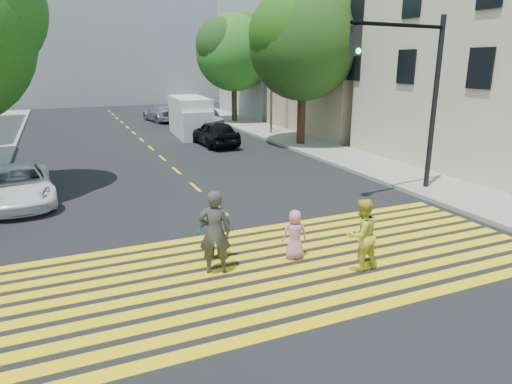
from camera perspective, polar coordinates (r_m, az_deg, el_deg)
ground at (r=10.24m, az=6.84°, el=-11.90°), size 120.00×120.00×0.00m
sidewalk_right at (r=26.71m, az=6.54°, el=5.90°), size 3.00×60.00×0.15m
crosswalk at (r=11.23m, az=3.55°, el=-9.12°), size 13.40×5.30×0.01m
lane_line at (r=30.98m, az=-14.60°, el=6.77°), size 0.12×34.40×0.01m
building_right_cream at (r=25.19m, az=28.90°, el=14.72°), size 10.00×10.00×10.00m
building_right_tan at (r=33.20m, az=13.42°, el=16.12°), size 10.00×10.00×10.00m
building_right_grey at (r=42.56m, az=4.25°, el=16.42°), size 10.00×10.00×10.00m
backdrop_block at (r=55.96m, az=-19.49°, el=16.55°), size 30.00×8.00×12.00m
tree_right_near at (r=26.38m, az=6.07°, el=18.44°), size 6.84×6.31×8.68m
tree_right_far at (r=36.38m, az=-2.73°, el=17.46°), size 6.71×6.39×8.32m
pedestrian_man at (r=10.51m, az=-5.18°, el=-5.05°), size 0.86×0.71×2.01m
pedestrian_woman at (r=10.99m, az=13.05°, el=-5.22°), size 0.90×0.73×1.74m
pedestrian_child at (r=11.40m, az=4.87°, el=-5.34°), size 0.71×0.56×1.26m
pedestrian_extra at (r=11.25m, az=-5.10°, el=-4.85°), size 0.94×0.44×1.56m
white_sedan at (r=17.73m, az=-27.54°, el=0.76°), size 2.51×4.80×1.29m
dark_car_near at (r=26.63m, az=-5.17°, el=7.35°), size 1.94×4.40×1.47m
silver_car at (r=38.09m, az=-11.79°, el=9.62°), size 2.59×4.77×1.31m
dark_car_parked at (r=34.22m, az=-6.04°, el=9.10°), size 1.36×3.80×1.25m
white_van at (r=30.21m, az=-8.13°, el=9.15°), size 2.34×5.40×2.49m
traffic_signal at (r=17.12m, az=19.23°, el=12.92°), size 4.28×0.86×6.31m
street_lamp at (r=30.08m, az=1.63°, el=17.35°), size 2.14×0.36×9.43m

